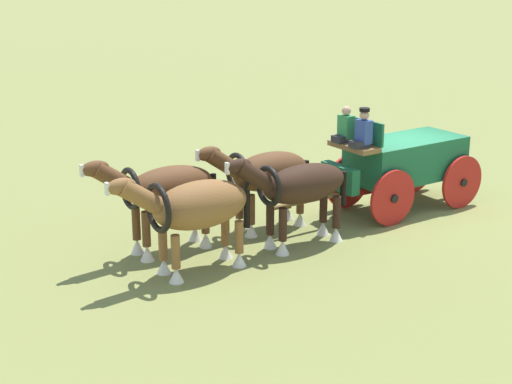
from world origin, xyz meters
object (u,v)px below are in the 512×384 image
(draft_horse_rear_off, at_px, (265,175))
(draft_horse_lead_near, at_px, (195,208))
(show_wagon, at_px, (401,161))
(draft_horse_rear_near, at_px, (299,187))
(draft_horse_lead_off, at_px, (164,191))

(draft_horse_rear_off, relative_size, draft_horse_lead_near, 0.97)
(show_wagon, height_order, draft_horse_rear_near, show_wagon)
(draft_horse_lead_near, distance_m, draft_horse_lead_off, 1.30)
(draft_horse_rear_near, bearing_deg, draft_horse_rear_off, -93.71)
(show_wagon, distance_m, draft_horse_lead_off, 6.30)
(draft_horse_rear_near, bearing_deg, show_wagon, -173.33)
(show_wagon, distance_m, draft_horse_rear_off, 3.72)
(draft_horse_rear_near, xyz_separation_m, draft_horse_lead_near, (2.57, -0.15, 0.01))
(show_wagon, bearing_deg, draft_horse_rear_off, -13.44)
(show_wagon, height_order, draft_horse_lead_off, show_wagon)
(draft_horse_rear_near, distance_m, draft_horse_lead_off, 2.90)
(show_wagon, height_order, draft_horse_rear_off, show_wagon)
(draft_horse_rear_near, xyz_separation_m, draft_horse_lead_off, (2.52, -1.45, 0.04))
(show_wagon, relative_size, draft_horse_rear_near, 1.89)
(draft_horse_rear_off, bearing_deg, draft_horse_lead_near, 23.31)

